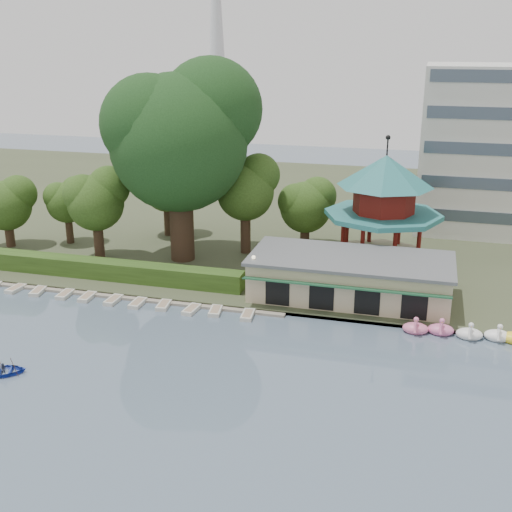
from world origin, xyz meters
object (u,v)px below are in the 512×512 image
at_px(pavilion, 384,199).
at_px(boathouse, 350,277).
at_px(dock, 113,294).
at_px(big_tree, 181,132).
at_px(rowboat_with_passengers, 2,368).

bearing_deg(pavilion, boathouse, -101.28).
relative_size(dock, pavilion, 2.52).
bearing_deg(boathouse, big_tree, 161.59).
height_order(dock, rowboat_with_passengers, rowboat_with_passengers).
relative_size(boathouse, big_tree, 0.87).
bearing_deg(boathouse, pavilion, 78.72).
distance_m(dock, boathouse, 22.62).
xyz_separation_m(pavilion, rowboat_with_passengers, (-24.81, -30.65, -6.99)).
height_order(dock, big_tree, big_tree).
relative_size(dock, big_tree, 1.59).
relative_size(pavilion, big_tree, 0.63).
height_order(dock, pavilion, pavilion).
height_order(dock, boathouse, boathouse).
xyz_separation_m(boathouse, rowboat_with_passengers, (-22.81, -20.62, -1.87)).
xyz_separation_m(pavilion, big_tree, (-20.80, -3.77, 6.69)).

